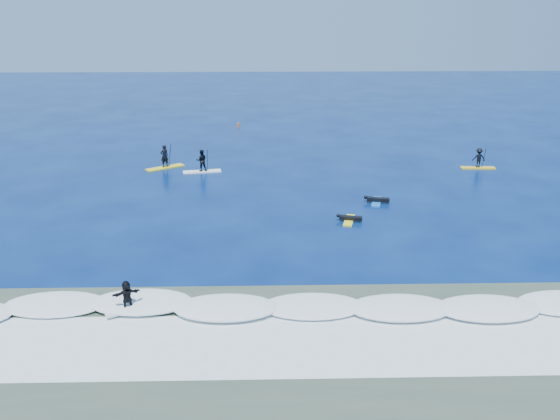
{
  "coord_description": "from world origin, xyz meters",
  "views": [
    {
      "loc": [
        -1.14,
        -35.67,
        13.95
      ],
      "look_at": [
        -0.21,
        2.21,
        0.6
      ],
      "focal_mm": 40.0,
      "sensor_mm": 36.0,
      "label": 1
    }
  ],
  "objects_px": {
    "sup_paddler_left": "(165,160)",
    "prone_paddler_far": "(377,200)",
    "sup_paddler_right": "(479,159)",
    "marker_buoy": "(238,125)",
    "sup_paddler_center": "(202,163)",
    "wave_surfer": "(127,297)",
    "prone_paddler_near": "(349,219)"
  },
  "relations": [
    {
      "from": "wave_surfer",
      "to": "marker_buoy",
      "type": "xyz_separation_m",
      "value": [
        3.43,
        41.16,
        -0.57
      ]
    },
    {
      "from": "sup_paddler_center",
      "to": "prone_paddler_far",
      "type": "height_order",
      "value": "sup_paddler_center"
    },
    {
      "from": "sup_paddler_left",
      "to": "wave_surfer",
      "type": "relative_size",
      "value": 1.48
    },
    {
      "from": "sup_paddler_left",
      "to": "sup_paddler_center",
      "type": "bearing_deg",
      "value": -56.7
    },
    {
      "from": "prone_paddler_far",
      "to": "prone_paddler_near",
      "type": "bearing_deg",
      "value": 160.37
    },
    {
      "from": "sup_paddler_right",
      "to": "wave_surfer",
      "type": "height_order",
      "value": "sup_paddler_right"
    },
    {
      "from": "sup_paddler_center",
      "to": "sup_paddler_left",
      "type": "bearing_deg",
      "value": 148.32
    },
    {
      "from": "prone_paddler_near",
      "to": "sup_paddler_right",
      "type": "bearing_deg",
      "value": -31.38
    },
    {
      "from": "sup_paddler_center",
      "to": "marker_buoy",
      "type": "height_order",
      "value": "sup_paddler_center"
    },
    {
      "from": "marker_buoy",
      "to": "sup_paddler_center",
      "type": "bearing_deg",
      "value": -97.36
    },
    {
      "from": "sup_paddler_left",
      "to": "sup_paddler_right",
      "type": "distance_m",
      "value": 26.04
    },
    {
      "from": "sup_paddler_center",
      "to": "wave_surfer",
      "type": "height_order",
      "value": "sup_paddler_center"
    },
    {
      "from": "sup_paddler_left",
      "to": "prone_paddler_far",
      "type": "distance_m",
      "value": 18.63
    },
    {
      "from": "prone_paddler_far",
      "to": "marker_buoy",
      "type": "height_order",
      "value": "marker_buoy"
    },
    {
      "from": "sup_paddler_right",
      "to": "marker_buoy",
      "type": "relative_size",
      "value": 4.49
    },
    {
      "from": "prone_paddler_near",
      "to": "wave_surfer",
      "type": "height_order",
      "value": "wave_surfer"
    },
    {
      "from": "sup_paddler_center",
      "to": "marker_buoy",
      "type": "distance_m",
      "value": 17.73
    },
    {
      "from": "sup_paddler_left",
      "to": "prone_paddler_near",
      "type": "xyz_separation_m",
      "value": [
        13.71,
        -13.0,
        -0.56
      ]
    },
    {
      "from": "sup_paddler_center",
      "to": "sup_paddler_right",
      "type": "xyz_separation_m",
      "value": [
        22.84,
        0.56,
        -0.03
      ]
    },
    {
      "from": "wave_surfer",
      "to": "prone_paddler_near",
      "type": "bearing_deg",
      "value": 19.72
    },
    {
      "from": "sup_paddler_center",
      "to": "prone_paddler_near",
      "type": "height_order",
      "value": "sup_paddler_center"
    },
    {
      "from": "sup_paddler_center",
      "to": "wave_surfer",
      "type": "relative_size",
      "value": 1.48
    },
    {
      "from": "sup_paddler_right",
      "to": "wave_surfer",
      "type": "xyz_separation_m",
      "value": [
        -24.0,
        -24.15,
        0.08
      ]
    },
    {
      "from": "marker_buoy",
      "to": "sup_paddler_right",
      "type": "bearing_deg",
      "value": -39.6
    },
    {
      "from": "sup_paddler_center",
      "to": "prone_paddler_far",
      "type": "relative_size",
      "value": 1.35
    },
    {
      "from": "sup_paddler_right",
      "to": "marker_buoy",
      "type": "bearing_deg",
      "value": 142.75
    },
    {
      "from": "sup_paddler_center",
      "to": "marker_buoy",
      "type": "xyz_separation_m",
      "value": [
        2.27,
        17.58,
        -0.53
      ]
    },
    {
      "from": "sup_paddler_left",
      "to": "prone_paddler_near",
      "type": "height_order",
      "value": "sup_paddler_left"
    },
    {
      "from": "sup_paddler_left",
      "to": "marker_buoy",
      "type": "distance_m",
      "value": 17.19
    },
    {
      "from": "prone_paddler_far",
      "to": "wave_surfer",
      "type": "relative_size",
      "value": 1.1
    },
    {
      "from": "sup_paddler_left",
      "to": "prone_paddler_near",
      "type": "distance_m",
      "value": 18.9
    },
    {
      "from": "sup_paddler_left",
      "to": "sup_paddler_right",
      "type": "height_order",
      "value": "sup_paddler_left"
    }
  ]
}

